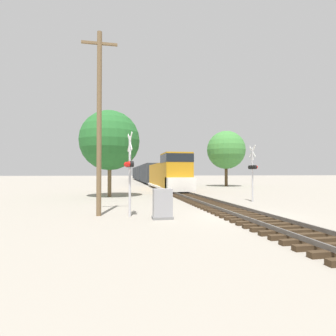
# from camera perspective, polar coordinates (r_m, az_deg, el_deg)

# --- Properties ---
(ground_plane) EXTENTS (400.00, 400.00, 0.00)m
(ground_plane) POSITION_cam_1_polar(r_m,az_deg,el_deg) (13.79, 15.83, -10.08)
(ground_plane) COLOR gray
(rail_track_bed) EXTENTS (2.60, 160.00, 0.31)m
(rail_track_bed) POSITION_cam_1_polar(r_m,az_deg,el_deg) (13.77, 15.83, -9.52)
(rail_track_bed) COLOR #382819
(rail_track_bed) RESTS_ON ground
(freight_train) EXTENTS (2.89, 69.99, 4.31)m
(freight_train) POSITION_cam_1_polar(r_m,az_deg,el_deg) (59.98, -4.78, -1.23)
(freight_train) COLOR #B77A14
(freight_train) RESTS_ON ground
(crossing_signal_near) EXTENTS (0.47, 1.02, 4.18)m
(crossing_signal_near) POSITION_cam_1_polar(r_m,az_deg,el_deg) (13.18, -8.43, 0.20)
(crossing_signal_near) COLOR #B7B7BC
(crossing_signal_near) RESTS_ON ground
(crossing_signal_far) EXTENTS (0.34, 1.00, 4.25)m
(crossing_signal_far) POSITION_cam_1_polar(r_m,az_deg,el_deg) (20.76, 17.97, -0.18)
(crossing_signal_far) COLOR #B7B7BC
(crossing_signal_far) RESTS_ON ground
(relay_cabinet) EXTENTS (0.96, 0.66, 1.42)m
(relay_cabinet) POSITION_cam_1_polar(r_m,az_deg,el_deg) (12.46, -1.21, -7.85)
(relay_cabinet) COLOR slate
(relay_cabinet) RESTS_ON ground
(utility_pole) EXTENTS (1.80, 0.25, 9.40)m
(utility_pole) POSITION_cam_1_polar(r_m,az_deg,el_deg) (13.98, -14.75, 10.14)
(utility_pole) COLOR brown
(utility_pole) RESTS_ON ground
(tree_far_right) EXTENTS (5.46, 5.46, 7.87)m
(tree_far_right) POSITION_cam_1_polar(r_m,az_deg,el_deg) (24.62, -12.58, 5.86)
(tree_far_right) COLOR brown
(tree_far_right) RESTS_ON ground
(tree_mid_background) EXTENTS (6.15, 6.15, 8.97)m
(tree_mid_background) POSITION_cam_1_polar(r_m,az_deg,el_deg) (43.50, 12.53, 3.84)
(tree_mid_background) COLOR #473521
(tree_mid_background) RESTS_ON ground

